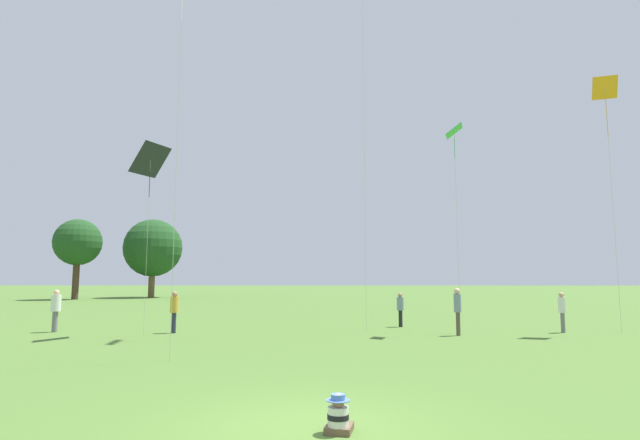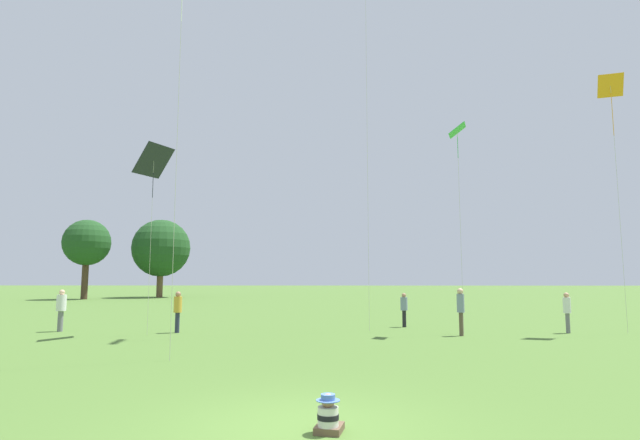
# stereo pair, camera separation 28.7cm
# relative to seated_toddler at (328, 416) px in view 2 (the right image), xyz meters

# --- Properties ---
(ground_plane) EXTENTS (300.00, 300.00, 0.00)m
(ground_plane) POSITION_rel_seated_toddler_xyz_m (-0.44, 0.28, -0.23)
(ground_plane) COLOR #4C702D
(seated_toddler) EXTENTS (0.46, 0.53, 0.56)m
(seated_toddler) POSITION_rel_seated_toddler_xyz_m (0.00, 0.00, 0.00)
(seated_toddler) COLOR brown
(seated_toddler) RESTS_ON ground
(person_standing_0) EXTENTS (0.38, 0.38, 1.82)m
(person_standing_0) POSITION_rel_seated_toddler_xyz_m (5.03, 12.27, 0.89)
(person_standing_0) COLOR brown
(person_standing_0) RESTS_ON ground
(person_standing_1) EXTENTS (0.44, 0.44, 1.53)m
(person_standing_1) POSITION_rel_seated_toddler_xyz_m (3.32, 15.71, 0.68)
(person_standing_1) COLOR black
(person_standing_1) RESTS_ON ground
(person_standing_3) EXTENTS (0.39, 0.39, 1.63)m
(person_standing_3) POSITION_rel_seated_toddler_xyz_m (9.59, 13.34, 0.75)
(person_standing_3) COLOR slate
(person_standing_3) RESTS_ON ground
(person_standing_4) EXTENTS (0.46, 0.46, 1.67)m
(person_standing_4) POSITION_rel_seated_toddler_xyz_m (-6.29, 13.10, 0.77)
(person_standing_4) COLOR #282D42
(person_standing_4) RESTS_ON ground
(person_standing_5) EXTENTS (0.55, 0.55, 1.73)m
(person_standing_5) POSITION_rel_seated_toddler_xyz_m (-11.32, 13.44, 0.79)
(person_standing_5) COLOR slate
(person_standing_5) RESTS_ON ground
(kite_1) EXTENTS (1.41, 1.69, 7.54)m
(kite_1) POSITION_rel_seated_toddler_xyz_m (-7.17, 12.17, 6.64)
(kite_1) COLOR #1E2328
(kite_1) RESTS_ON ground
(kite_2) EXTENTS (1.05, 0.68, 10.78)m
(kite_2) POSITION_rel_seated_toddler_xyz_m (11.87, 13.18, 9.74)
(kite_2) COLOR orange
(kite_2) RESTS_ON ground
(kite_4) EXTENTS (0.88, 0.97, 8.59)m
(kite_4) POSITION_rel_seated_toddler_xyz_m (5.29, 12.93, 7.80)
(kite_4) COLOR green
(kite_4) RESTS_ON ground
(distant_tree_0) EXTENTS (6.72, 6.72, 9.13)m
(distant_tree_0) POSITION_rel_seated_toddler_xyz_m (-20.20, 50.90, 5.51)
(distant_tree_0) COLOR brown
(distant_tree_0) RESTS_ON ground
(distant_tree_1) EXTENTS (4.91, 4.91, 8.49)m
(distant_tree_1) POSITION_rel_seated_toddler_xyz_m (-26.31, 45.29, 5.74)
(distant_tree_1) COLOR #473323
(distant_tree_1) RESTS_ON ground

